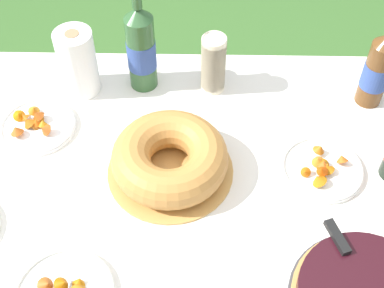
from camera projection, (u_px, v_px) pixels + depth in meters
garden_table at (189, 219)px, 1.40m from camera, size 1.44×1.13×0.76m
tablecloth at (188, 207)px, 1.36m from camera, size 1.45×1.14×0.10m
serving_knife at (362, 280)px, 1.15m from camera, size 0.15×0.36×0.01m
bundt_cake at (170, 159)px, 1.37m from camera, size 0.33×0.33×0.11m
cup_stack at (213, 64)px, 1.55m from camera, size 0.07×0.07×0.19m
cider_bottle_green at (141, 48)px, 1.52m from camera, size 0.08×0.08×0.36m
cider_bottle_amber at (378, 69)px, 1.49m from camera, size 0.08×0.08×0.32m
snack_plate_right at (36, 125)px, 1.50m from camera, size 0.22×0.22×0.06m
snack_plate_far at (322, 168)px, 1.40m from camera, size 0.22×0.22×0.05m
paper_towel_roll at (78, 62)px, 1.54m from camera, size 0.11×0.11×0.21m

